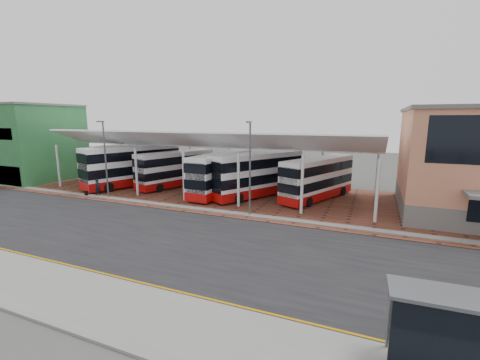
{
  "coord_description": "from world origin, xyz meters",
  "views": [
    {
      "loc": [
        11.61,
        -18.63,
        8.19
      ],
      "look_at": [
        0.7,
        7.22,
        2.89
      ],
      "focal_mm": 24.0,
      "sensor_mm": 36.0,
      "label": 1
    }
  ],
  "objects": [
    {
      "name": "bus_shelter",
      "position": [
        14.3,
        -7.98,
        1.84
      ],
      "size": [
        3.47,
        1.7,
        2.72
      ],
      "rotation": [
        0.0,
        0.0,
        0.04
      ],
      "color": "black",
      "rests_on": "sidewalk"
    },
    {
      "name": "yellow_line_near",
      "position": [
        0.0,
        -7.0,
        0.03
      ],
      "size": [
        120.0,
        0.12,
        0.01
      ],
      "primitive_type": "cube",
      "color": "#B87800",
      "rests_on": "road"
    },
    {
      "name": "north_kerb",
      "position": [
        0.0,
        6.2,
        0.07
      ],
      "size": [
        120.0,
        0.8,
        0.14
      ],
      "primitive_type": "cube",
      "color": "slate",
      "rests_on": "ground"
    },
    {
      "name": "bus_2",
      "position": [
        -10.83,
        14.26,
        2.19
      ],
      "size": [
        5.56,
        10.63,
        4.29
      ],
      "rotation": [
        0.0,
        0.0,
        -0.32
      ],
      "color": "white",
      "rests_on": "forecourt"
    },
    {
      "name": "bus_3",
      "position": [
        -4.0,
        12.97,
        2.29
      ],
      "size": [
        2.99,
        10.98,
        4.5
      ],
      "rotation": [
        0.0,
        0.0,
        -0.03
      ],
      "color": "white",
      "rests_on": "forecourt"
    },
    {
      "name": "bus_0",
      "position": [
        -20.53,
        15.11,
        2.25
      ],
      "size": [
        3.83,
        10.9,
        4.4
      ],
      "rotation": [
        0.0,
        0.0,
        -0.13
      ],
      "color": "white",
      "rests_on": "forecourt"
    },
    {
      "name": "lamp_west",
      "position": [
        -14.0,
        6.27,
        4.36
      ],
      "size": [
        0.16,
        0.9,
        8.07
      ],
      "color": "#4B4D52",
      "rests_on": "ground"
    },
    {
      "name": "lamp_east",
      "position": [
        2.0,
        6.27,
        4.36
      ],
      "size": [
        0.16,
        0.9,
        8.07
      ],
      "color": "#4B4D52",
      "rests_on": "ground"
    },
    {
      "name": "road",
      "position": [
        0.0,
        -1.0,
        0.01
      ],
      "size": [
        120.0,
        14.0,
        0.02
      ],
      "primitive_type": "cube",
      "color": "black",
      "rests_on": "ground"
    },
    {
      "name": "bus_1",
      "position": [
        -15.99,
        12.48,
        2.54
      ],
      "size": [
        6.75,
        12.31,
        4.98
      ],
      "rotation": [
        0.0,
        0.0,
        -0.35
      ],
      "color": "white",
      "rests_on": "forecourt"
    },
    {
      "name": "bus_4",
      "position": [
        0.18,
        13.33,
        2.37
      ],
      "size": [
        7.7,
        11.16,
        4.66
      ],
      "rotation": [
        0.0,
        0.0,
        -0.5
      ],
      "color": "white",
      "rests_on": "forecourt"
    },
    {
      "name": "yellow_line_far",
      "position": [
        0.0,
        -6.7,
        0.03
      ],
      "size": [
        120.0,
        0.12,
        0.01
      ],
      "primitive_type": "cube",
      "color": "#B87800",
      "rests_on": "road"
    },
    {
      "name": "pedestrian",
      "position": [
        -15.56,
        6.43,
        1.0
      ],
      "size": [
        0.53,
        0.73,
        1.87
      ],
      "primitive_type": "imported",
      "rotation": [
        0.0,
        0.0,
        1.44
      ],
      "color": "black",
      "rests_on": "forecourt"
    },
    {
      "name": "sidewalk",
      "position": [
        0.0,
        -9.0,
        0.07
      ],
      "size": [
        120.0,
        4.0,
        0.14
      ],
      "primitive_type": "cube",
      "color": "slate",
      "rests_on": "ground"
    },
    {
      "name": "forecourt",
      "position": [
        2.0,
        13.0,
        0.03
      ],
      "size": [
        72.0,
        16.0,
        0.06
      ],
      "primitive_type": "cube",
      "color": "brown",
      "rests_on": "ground"
    },
    {
      "name": "bus_5",
      "position": [
        6.36,
        14.47,
        2.17
      ],
      "size": [
        6.09,
        10.46,
        4.25
      ],
      "rotation": [
        0.0,
        0.0,
        -0.39
      ],
      "color": "white",
      "rests_on": "forecourt"
    },
    {
      "name": "suitcase",
      "position": [
        -16.82,
        6.0,
        0.34
      ],
      "size": [
        0.33,
        0.23,
        0.56
      ],
      "primitive_type": "cube",
      "color": "black",
      "rests_on": "forecourt"
    },
    {
      "name": "shop_green",
      "position": [
        -30.0,
        10.97,
        5.12
      ],
      "size": [
        6.4,
        10.2,
        10.22
      ],
      "color": "#2C6C37",
      "rests_on": "ground"
    },
    {
      "name": "ground",
      "position": [
        0.0,
        0.0,
        0.0
      ],
      "size": [
        140.0,
        140.0,
        0.0
      ],
      "primitive_type": "plane",
      "color": "#3D3E3A"
    },
    {
      "name": "canopy",
      "position": [
        -6.0,
        13.94,
        5.8
      ],
      "size": [
        37.0,
        11.63,
        7.07
      ],
      "color": "silver",
      "rests_on": "ground"
    },
    {
      "name": "shop_cream",
      "position": [
        -36.5,
        10.97,
        5.12
      ],
      "size": [
        6.4,
        10.2,
        10.22
      ],
      "color": "beige",
      "rests_on": "ground"
    }
  ]
}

